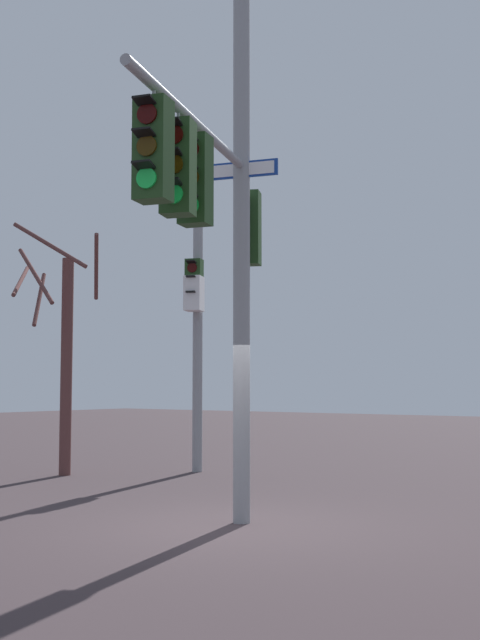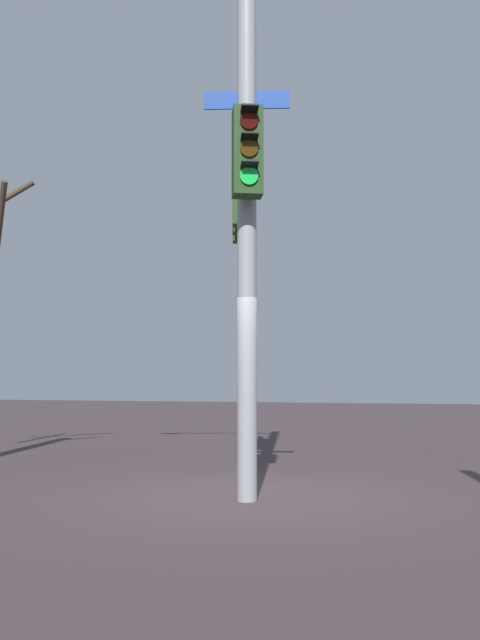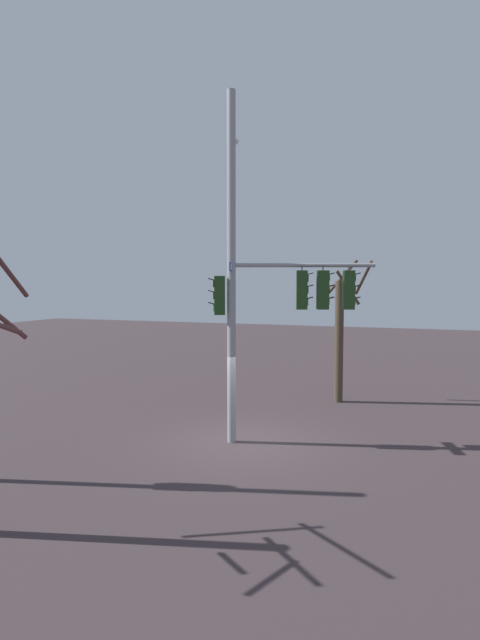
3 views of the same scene
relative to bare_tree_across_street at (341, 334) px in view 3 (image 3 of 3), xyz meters
The scene contains 3 objects.
ground_plane 6.79m from the bare_tree_across_street, 17.11° to the right, with size 80.00×80.00×0.00m, color #3C3033.
main_signal_pole_assembly 6.26m from the bare_tree_across_street, 14.32° to the right, with size 3.63×5.08×9.92m.
bare_tree_across_street is the anchor object (origin of this frame).
Camera 3 is at (13.36, 4.63, 4.60)m, focal length 28.09 mm.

